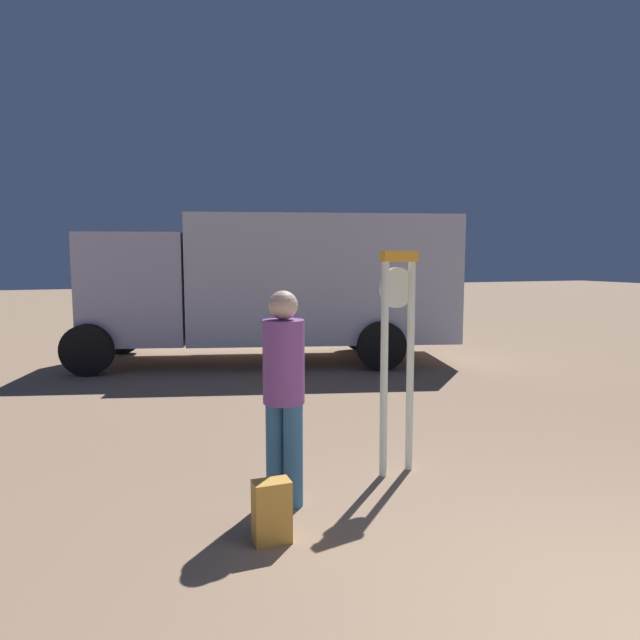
{
  "coord_description": "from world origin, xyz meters",
  "views": [
    {
      "loc": [
        -2.74,
        -1.71,
        2.02
      ],
      "look_at": [
        -0.11,
        5.31,
        1.2
      ],
      "focal_mm": 31.18,
      "sensor_mm": 36.0,
      "label": 1
    }
  ],
  "objects_px": {
    "person_near_clock": "(284,387)",
    "box_truck_near": "(279,282)",
    "backpack": "(272,512)",
    "standing_clock": "(397,341)"
  },
  "relations": [
    {
      "from": "person_near_clock",
      "to": "box_truck_near",
      "type": "xyz_separation_m",
      "value": [
        1.83,
        6.33,
        0.59
      ]
    },
    {
      "from": "standing_clock",
      "to": "person_near_clock",
      "type": "relative_size",
      "value": 1.18
    },
    {
      "from": "backpack",
      "to": "person_near_clock",
      "type": "bearing_deg",
      "value": 64.65
    },
    {
      "from": "standing_clock",
      "to": "person_near_clock",
      "type": "height_order",
      "value": "standing_clock"
    },
    {
      "from": "standing_clock",
      "to": "box_truck_near",
      "type": "bearing_deg",
      "value": 83.95
    },
    {
      "from": "standing_clock",
      "to": "box_truck_near",
      "type": "xyz_separation_m",
      "value": [
        0.64,
        6.05,
        0.31
      ]
    },
    {
      "from": "backpack",
      "to": "box_truck_near",
      "type": "height_order",
      "value": "box_truck_near"
    },
    {
      "from": "person_near_clock",
      "to": "backpack",
      "type": "xyz_separation_m",
      "value": [
        -0.27,
        -0.57,
        -0.77
      ]
    },
    {
      "from": "box_truck_near",
      "to": "standing_clock",
      "type": "bearing_deg",
      "value": -96.05
    },
    {
      "from": "person_near_clock",
      "to": "box_truck_near",
      "type": "distance_m",
      "value": 6.62
    }
  ]
}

